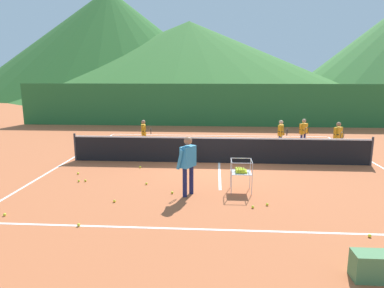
{
  "coord_description": "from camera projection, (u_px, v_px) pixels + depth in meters",
  "views": [
    {
      "loc": [
        -0.17,
        -12.56,
        3.27
      ],
      "look_at": [
        -0.94,
        -1.08,
        0.92
      ],
      "focal_mm": 32.44,
      "sensor_mm": 36.0,
      "label": 1
    }
  ],
  "objects": [
    {
      "name": "hill_2",
      "position": [
        189.0,
        58.0,
        54.92
      ],
      "size": [
        53.7,
        53.7,
        11.26
      ],
      "primitive_type": "cone",
      "color": "#38702D",
      "rests_on": "ground"
    },
    {
      "name": "line_sideline_west",
      "position": [
        69.0,
        160.0,
        13.3
      ],
      "size": [
        0.08,
        11.5,
        0.01
      ],
      "primitive_type": "cube",
      "color": "white",
      "rests_on": "ground"
    },
    {
      "name": "line_service_center",
      "position": [
        219.0,
        163.0,
        12.92
      ],
      "size": [
        0.08,
        6.2,
        0.01
      ],
      "primitive_type": "cube",
      "color": "white",
      "rests_on": "ground"
    },
    {
      "name": "tennis_ball_7",
      "position": [
        79.0,
        225.0,
        7.55
      ],
      "size": [
        0.07,
        0.07,
        0.07
      ],
      "primitive_type": "sphere",
      "color": "yellow",
      "rests_on": "ground"
    },
    {
      "name": "instructor",
      "position": [
        188.0,
        160.0,
        9.31
      ],
      "size": [
        0.53,
        0.82,
        1.63
      ],
      "color": "#191E4C",
      "rests_on": "ground"
    },
    {
      "name": "windscreen_fence",
      "position": [
        218.0,
        105.0,
        21.63
      ],
      "size": [
        25.32,
        0.08,
        2.65
      ],
      "primitive_type": "cube",
      "color": "#286B33",
      "rests_on": "ground"
    },
    {
      "name": "line_baseline_far",
      "position": [
        218.0,
        135.0,
        18.62
      ],
      "size": [
        11.51,
        0.08,
        0.01
      ],
      "primitive_type": "cube",
      "color": "white",
      "rests_on": "ground"
    },
    {
      "name": "line_baseline_near",
      "position": [
        222.0,
        230.0,
        7.38
      ],
      "size": [
        11.51,
        0.08,
        0.01
      ],
      "primitive_type": "cube",
      "color": "white",
      "rests_on": "ground"
    },
    {
      "name": "student_2",
      "position": [
        304.0,
        131.0,
        15.34
      ],
      "size": [
        0.49,
        0.68,
        1.31
      ],
      "color": "navy",
      "rests_on": "ground"
    },
    {
      "name": "ground_plane",
      "position": [
        219.0,
        163.0,
        12.92
      ],
      "size": [
        120.0,
        120.0,
        0.0
      ],
      "primitive_type": "plane",
      "color": "#BC6038"
    },
    {
      "name": "line_sideline_east",
      "position": [
        378.0,
        165.0,
        12.54
      ],
      "size": [
        0.08,
        11.5,
        0.01
      ],
      "primitive_type": "cube",
      "color": "white",
      "rests_on": "ground"
    },
    {
      "name": "tennis_ball_5",
      "position": [
        114.0,
        201.0,
        8.96
      ],
      "size": [
        0.07,
        0.07,
        0.07
      ],
      "primitive_type": "sphere",
      "color": "yellow",
      "rests_on": "ground"
    },
    {
      "name": "student_0",
      "position": [
        144.0,
        132.0,
        15.04
      ],
      "size": [
        0.53,
        0.56,
        1.3
      ],
      "color": "silver",
      "rests_on": "ground"
    },
    {
      "name": "ball_cart",
      "position": [
        241.0,
        171.0,
        9.7
      ],
      "size": [
        0.58,
        0.58,
        0.9
      ],
      "color": "#B7B7BC",
      "rests_on": "ground"
    },
    {
      "name": "tennis_ball_8",
      "position": [
        78.0,
        173.0,
        11.44
      ],
      "size": [
        0.07,
        0.07,
        0.07
      ],
      "primitive_type": "sphere",
      "color": "yellow",
      "rests_on": "ground"
    },
    {
      "name": "tennis_ball_3",
      "position": [
        79.0,
        181.0,
        10.64
      ],
      "size": [
        0.07,
        0.07,
        0.07
      ],
      "primitive_type": "sphere",
      "color": "yellow",
      "rests_on": "ground"
    },
    {
      "name": "hill_1",
      "position": [
        110.0,
        42.0,
        57.26
      ],
      "size": [
        43.8,
        43.8,
        16.63
      ],
      "primitive_type": "cone",
      "color": "#2D6628",
      "rests_on": "ground"
    },
    {
      "name": "tennis_ball_6",
      "position": [
        172.0,
        192.0,
        9.6
      ],
      "size": [
        0.07,
        0.07,
        0.07
      ],
      "primitive_type": "sphere",
      "color": "yellow",
      "rests_on": "ground"
    },
    {
      "name": "tennis_ball_11",
      "position": [
        140.0,
        167.0,
        12.21
      ],
      "size": [
        0.07,
        0.07,
        0.07
      ],
      "primitive_type": "sphere",
      "color": "yellow",
      "rests_on": "ground"
    },
    {
      "name": "tennis_ball_0",
      "position": [
        253.0,
        207.0,
        8.56
      ],
      "size": [
        0.07,
        0.07,
        0.07
      ],
      "primitive_type": "sphere",
      "color": "yellow",
      "rests_on": "ground"
    },
    {
      "name": "student_1",
      "position": [
        281.0,
        132.0,
        14.86
      ],
      "size": [
        0.42,
        0.71,
        1.32
      ],
      "color": "navy",
      "rests_on": "ground"
    },
    {
      "name": "tennis_ball_10",
      "position": [
        85.0,
        181.0,
        10.67
      ],
      "size": [
        0.07,
        0.07,
        0.07
      ],
      "primitive_type": "sphere",
      "color": "yellow",
      "rests_on": "ground"
    },
    {
      "name": "tennis_net",
      "position": [
        219.0,
        150.0,
        12.82
      ],
      "size": [
        11.02,
        0.08,
        1.05
      ],
      "color": "#333338",
      "rests_on": "ground"
    },
    {
      "name": "tennis_ball_4",
      "position": [
        267.0,
        204.0,
        8.73
      ],
      "size": [
        0.07,
        0.07,
        0.07
      ],
      "primitive_type": "sphere",
      "color": "yellow",
      "rests_on": "ground"
    },
    {
      "name": "tennis_ball_1",
      "position": [
        370.0,
        236.0,
        7.05
      ],
      "size": [
        0.07,
        0.07,
        0.07
      ],
      "primitive_type": "sphere",
      "color": "yellow",
      "rests_on": "ground"
    },
    {
      "name": "tennis_ball_2",
      "position": [
        5.0,
        215.0,
        8.1
      ],
      "size": [
        0.07,
        0.07,
        0.07
      ],
      "primitive_type": "sphere",
      "color": "yellow",
      "rests_on": "ground"
    },
    {
      "name": "student_3",
      "position": [
        338.0,
        135.0,
        14.14
      ],
      "size": [
        0.51,
        0.69,
        1.34
      ],
      "color": "silver",
      "rests_on": "ground"
    },
    {
      "name": "tennis_ball_9",
      "position": [
        146.0,
        184.0,
        10.38
      ],
      "size": [
        0.07,
        0.07,
        0.07
      ],
      "primitive_type": "sphere",
      "color": "yellow",
      "rests_on": "ground"
    }
  ]
}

